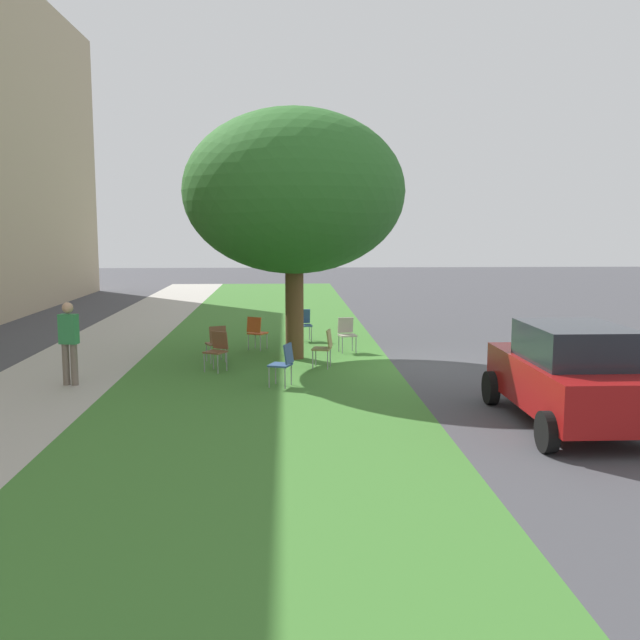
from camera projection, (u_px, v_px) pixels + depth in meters
ground at (402, 365)px, 16.58m from camera, size 80.00×80.00×0.00m
grass_verge at (264, 366)px, 16.43m from camera, size 48.00×6.00×0.01m
sidewalk_strip at (70, 368)px, 16.22m from camera, size 48.00×2.80×0.01m
street_tree at (294, 192)px, 16.91m from camera, size 5.25×5.25×5.95m
chair_0 at (217, 348)px, 15.84m from camera, size 0.57×0.57×0.88m
chair_1 at (284, 361)px, 14.28m from camera, size 0.53×0.54×0.88m
chair_2 at (304, 322)px, 20.09m from camera, size 0.47×0.47×0.88m
chair_3 at (347, 332)px, 18.27m from camera, size 0.49×0.49×0.88m
chair_4 at (217, 341)px, 16.85m from camera, size 0.55×0.54×0.88m
chair_5 at (325, 345)px, 16.19m from camera, size 0.50×0.51×0.88m
chair_6 at (256, 330)px, 18.51m from camera, size 0.57×0.56×0.88m
parked_car at (571, 374)px, 11.45m from camera, size 3.70×1.92×1.65m
pedestrian_0 at (69, 340)px, 14.36m from camera, size 0.27×0.39×1.69m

